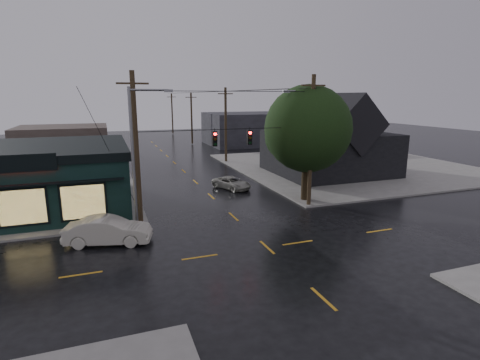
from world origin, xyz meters
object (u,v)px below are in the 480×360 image
object	(u,v)px
utility_pole_nw	(141,225)
sedan_cream	(108,231)
corner_tree	(308,129)
suv_silver	(232,183)
utility_pole_ne	(308,206)

from	to	relation	value
utility_pole_nw	sedan_cream	xyz separation A→B (m)	(-2.11, -2.80, 0.81)
corner_tree	sedan_cream	xyz separation A→B (m)	(-15.61, -4.26, -5.17)
sedan_cream	corner_tree	bearing A→B (deg)	-60.28
corner_tree	sedan_cream	bearing A→B (deg)	-164.73
corner_tree	utility_pole_nw	size ratio (longest dim) A/B	0.92
utility_pole_nw	suv_silver	distance (m)	11.76
utility_pole_ne	sedan_cream	bearing A→B (deg)	-169.49
utility_pole_ne	utility_pole_nw	bearing A→B (deg)	180.00
suv_silver	corner_tree	bearing A→B (deg)	-78.06
utility_pole_nw	utility_pole_ne	xyz separation A→B (m)	(13.00, 0.00, 0.00)
utility_pole_ne	suv_silver	xyz separation A→B (m)	(-3.94, 7.48, 0.56)
sedan_cream	suv_silver	xyz separation A→B (m)	(11.17, 10.28, -0.25)
utility_pole_ne	sedan_cream	world-z (taller)	utility_pole_ne
utility_pole_nw	suv_silver	world-z (taller)	utility_pole_nw
utility_pole_ne	sedan_cream	size ratio (longest dim) A/B	2.05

